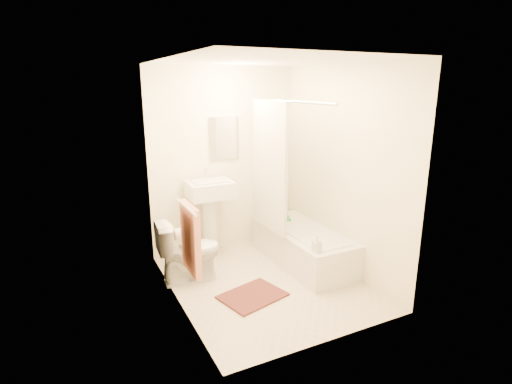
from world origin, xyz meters
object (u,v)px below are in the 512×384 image
sink (210,216)px  bath_mat (252,296)px  bathtub (303,246)px  soap_bottle (317,244)px  toilet (189,251)px

sink → bath_mat: (0.02, -1.19, -0.54)m
bathtub → sink: bearing=144.6°
bathtub → soap_bottle: bearing=-111.1°
sink → bathtub: size_ratio=0.73×
bathtub → bath_mat: (-0.95, -0.50, -0.20)m
soap_bottle → toilet: bearing=145.9°
toilet → soap_bottle: 1.43m
sink → bathtub: (0.97, -0.69, -0.33)m
bathtub → bath_mat: bathtub is taller
toilet → sink: size_ratio=0.65×
toilet → sink: bearing=-36.7°
soap_bottle → sink: bearing=119.0°
bathtub → bath_mat: bearing=-152.4°
bathtub → soap_bottle: soap_bottle is taller
sink → soap_bottle: 1.50m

